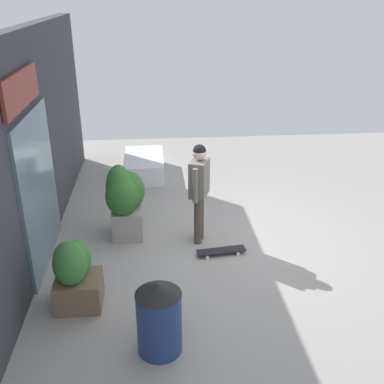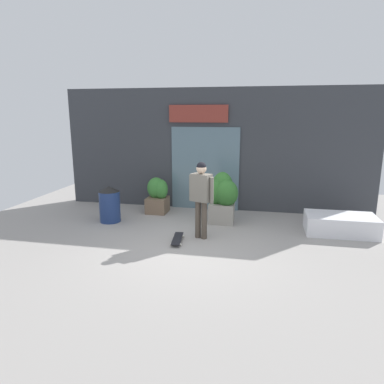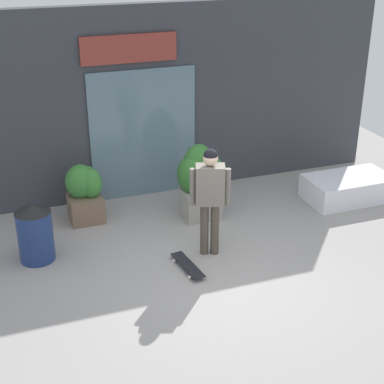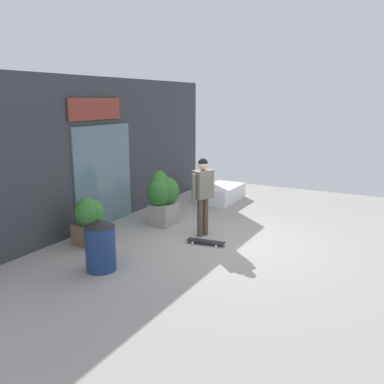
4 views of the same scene
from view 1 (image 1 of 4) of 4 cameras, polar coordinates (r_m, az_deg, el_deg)
ground_plane at (r=7.92m, az=4.66°, el=-6.21°), size 12.00×12.00×0.00m
building_facade at (r=7.34m, az=-19.87°, el=4.71°), size 8.94×0.31×3.48m
skateboarder at (r=7.45m, az=0.91°, el=1.08°), size 0.58×0.39×1.74m
skateboard at (r=7.53m, az=3.68°, el=-7.35°), size 0.31×0.83×0.08m
planter_box_left at (r=6.39m, az=-14.55°, el=-9.55°), size 0.61×0.62×1.00m
planter_box_right at (r=7.87m, az=-8.49°, el=-0.75°), size 0.81×0.66×1.32m
trash_bin at (r=5.54m, az=-4.15°, el=-15.43°), size 0.55×0.55×0.94m
snow_ledge at (r=10.66m, az=-6.02°, el=3.34°), size 1.58×0.90×0.45m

